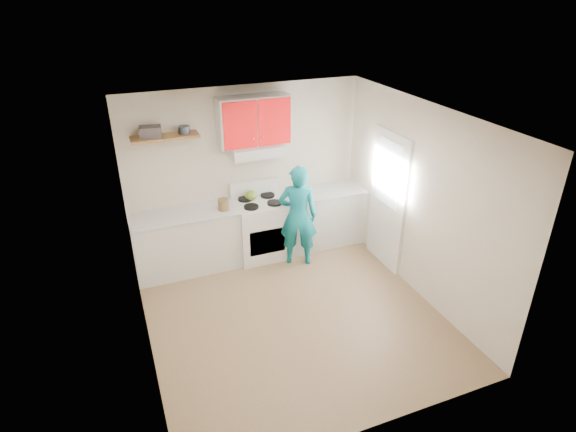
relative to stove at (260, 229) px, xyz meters
name	(u,v)px	position (x,y,z in m)	size (l,w,h in m)	color
floor	(293,314)	(-0.10, -1.57, -0.46)	(3.80, 3.80, 0.00)	brown
ceiling	(294,118)	(-0.10, -1.57, 2.14)	(3.60, 3.80, 0.04)	white
back_wall	(246,172)	(-0.10, 0.32, 0.84)	(3.60, 0.04, 2.60)	beige
front_wall	(378,323)	(-0.10, -3.47, 0.84)	(3.60, 0.04, 2.60)	beige
left_wall	(136,256)	(-1.90, -1.57, 0.84)	(0.04, 3.80, 2.60)	beige
right_wall	(421,202)	(1.70, -1.57, 0.84)	(0.04, 3.80, 2.60)	beige
door	(388,201)	(1.68, -0.88, 0.56)	(0.05, 0.85, 2.05)	white
door_glass	(389,174)	(1.65, -0.88, 0.99)	(0.01, 0.55, 0.95)	white
counter_left	(187,242)	(-1.14, 0.02, -0.01)	(1.52, 0.60, 0.90)	silver
counter_right	(321,217)	(1.04, 0.02, -0.01)	(1.32, 0.60, 0.90)	silver
stove	(260,229)	(0.00, 0.00, 0.00)	(0.76, 0.65, 0.92)	white
range_hood	(256,150)	(0.00, 0.10, 1.24)	(0.76, 0.44, 0.15)	silver
upper_cabinets	(254,121)	(0.00, 0.16, 1.66)	(1.02, 0.33, 0.70)	red
shelf	(165,137)	(-1.25, 0.18, 1.56)	(0.90, 0.30, 0.04)	brown
books	(150,132)	(-1.43, 0.18, 1.65)	(0.28, 0.20, 0.14)	#463E41
tin	(184,130)	(-0.98, 0.20, 1.63)	(0.16, 0.16, 0.10)	#333D4C
kettle	(251,195)	(-0.10, 0.13, 0.54)	(0.18, 0.18, 0.15)	#587420
crock	(223,205)	(-0.57, -0.07, 0.53)	(0.16, 0.16, 0.19)	brown
cutting_board	(313,192)	(0.90, 0.04, 0.45)	(0.27, 0.20, 0.02)	olive
silicone_mat	(336,190)	(1.29, 0.02, 0.44)	(0.33, 0.27, 0.01)	red
person	(298,216)	(0.46, -0.41, 0.33)	(0.58, 0.38, 1.58)	#0D6F7A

